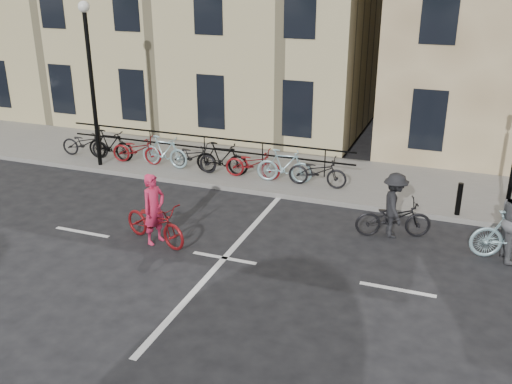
% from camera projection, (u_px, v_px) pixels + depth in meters
% --- Properties ---
extents(ground, '(120.00, 120.00, 0.00)m').
position_uv_depth(ground, '(224.00, 258.00, 13.39)').
color(ground, black).
rests_on(ground, ground).
extents(sidewalk, '(46.00, 4.00, 0.15)m').
position_uv_depth(sidewalk, '(188.00, 161.00, 19.89)').
color(sidewalk, slate).
rests_on(sidewalk, ground).
extents(lamp_post, '(0.36, 0.36, 5.28)m').
position_uv_depth(lamp_post, '(90.00, 65.00, 18.07)').
color(lamp_post, black).
rests_on(lamp_post, sidewalk).
extents(bollard_east, '(0.14, 0.14, 0.90)m').
position_uv_depth(bollard_east, '(459.00, 199.00, 15.23)').
color(bollard_east, black).
rests_on(bollard_east, sidewalk).
extents(parked_bikes, '(10.40, 1.23, 1.05)m').
position_uv_depth(parked_bikes, '(193.00, 155.00, 18.62)').
color(parked_bikes, black).
rests_on(parked_bikes, sidewalk).
extents(cyclist_pink, '(2.12, 1.28, 1.78)m').
position_uv_depth(cyclist_pink, '(155.00, 219.00, 13.96)').
color(cyclist_pink, maroon).
rests_on(cyclist_pink, ground).
extents(cyclist_dark, '(2.00, 1.23, 1.68)m').
position_uv_depth(cyclist_dark, '(394.00, 212.00, 14.27)').
color(cyclist_dark, black).
rests_on(cyclist_dark, ground).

